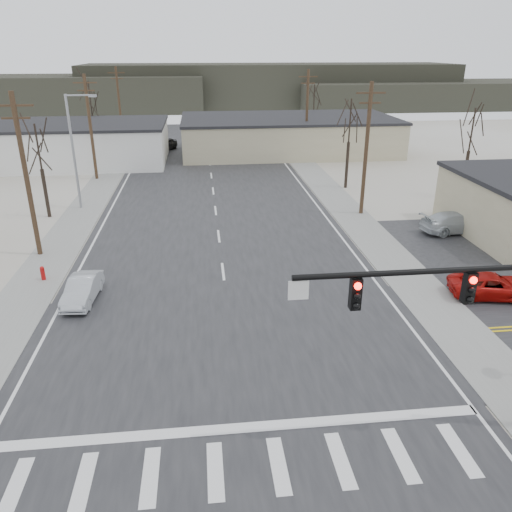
{
  "coord_description": "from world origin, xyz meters",
  "views": [
    {
      "loc": [
        -1.04,
        -18.83,
        12.25
      ],
      "look_at": [
        1.52,
        4.06,
        2.6
      ],
      "focal_mm": 35.0,
      "sensor_mm": 36.0,
      "label": 1
    }
  ],
  "objects_px": {
    "fire_hydrant": "(43,273)",
    "sedan_crossing": "(82,290)",
    "car_far_a": "(248,150)",
    "car_far_b": "(165,144)",
    "traffic_signal_mast": "(497,313)",
    "car_parked_red": "(493,286)",
    "car_parked_silver": "(455,223)"
  },
  "relations": [
    {
      "from": "fire_hydrant",
      "to": "car_far_b",
      "type": "height_order",
      "value": "car_far_b"
    },
    {
      "from": "car_parked_red",
      "to": "car_far_a",
      "type": "bearing_deg",
      "value": 23.55
    },
    {
      "from": "fire_hydrant",
      "to": "sedan_crossing",
      "type": "xyz_separation_m",
      "value": [
        2.78,
        -2.84,
        0.22
      ]
    },
    {
      "from": "sedan_crossing",
      "to": "car_far_a",
      "type": "distance_m",
      "value": 38.8
    },
    {
      "from": "car_far_b",
      "to": "fire_hydrant",
      "type": "bearing_deg",
      "value": -74.49
    },
    {
      "from": "traffic_signal_mast",
      "to": "car_parked_red",
      "type": "bearing_deg",
      "value": 57.21
    },
    {
      "from": "car_far_a",
      "to": "car_far_b",
      "type": "distance_m",
      "value": 11.14
    },
    {
      "from": "traffic_signal_mast",
      "to": "car_parked_red",
      "type": "xyz_separation_m",
      "value": [
        6.08,
        9.44,
        -4.02
      ]
    },
    {
      "from": "traffic_signal_mast",
      "to": "fire_hydrant",
      "type": "xyz_separation_m",
      "value": [
        -18.09,
        14.2,
        -4.22
      ]
    },
    {
      "from": "car_far_b",
      "to": "car_parked_red",
      "type": "bearing_deg",
      "value": -43.3
    },
    {
      "from": "fire_hydrant",
      "to": "car_far_b",
      "type": "bearing_deg",
      "value": 82.98
    },
    {
      "from": "traffic_signal_mast",
      "to": "car_parked_silver",
      "type": "height_order",
      "value": "traffic_signal_mast"
    },
    {
      "from": "traffic_signal_mast",
      "to": "car_far_b",
      "type": "xyz_separation_m",
      "value": [
        -13.35,
        52.73,
        -3.89
      ]
    },
    {
      "from": "sedan_crossing",
      "to": "car_parked_silver",
      "type": "relative_size",
      "value": 0.77
    },
    {
      "from": "sedan_crossing",
      "to": "car_far_b",
      "type": "bearing_deg",
      "value": 91.77
    },
    {
      "from": "sedan_crossing",
      "to": "traffic_signal_mast",
      "type": "bearing_deg",
      "value": -32.07
    },
    {
      "from": "traffic_signal_mast",
      "to": "car_far_b",
      "type": "height_order",
      "value": "traffic_signal_mast"
    },
    {
      "from": "car_far_a",
      "to": "car_far_b",
      "type": "bearing_deg",
      "value": -36.7
    },
    {
      "from": "car_parked_silver",
      "to": "traffic_signal_mast",
      "type": "bearing_deg",
      "value": 147.68
    },
    {
      "from": "sedan_crossing",
      "to": "fire_hydrant",
      "type": "bearing_deg",
      "value": 138.85
    },
    {
      "from": "sedan_crossing",
      "to": "car_parked_silver",
      "type": "xyz_separation_m",
      "value": [
        24.19,
        7.84,
        0.08
      ]
    },
    {
      "from": "sedan_crossing",
      "to": "car_far_b",
      "type": "xyz_separation_m",
      "value": [
        1.97,
        41.37,
        0.11
      ]
    },
    {
      "from": "traffic_signal_mast",
      "to": "car_parked_silver",
      "type": "xyz_separation_m",
      "value": [
        8.88,
        19.2,
        -3.92
      ]
    },
    {
      "from": "car_far_a",
      "to": "car_far_b",
      "type": "xyz_separation_m",
      "value": [
        -10.18,
        4.52,
        0.04
      ]
    },
    {
      "from": "fire_hydrant",
      "to": "car_far_a",
      "type": "height_order",
      "value": "car_far_a"
    },
    {
      "from": "car_far_a",
      "to": "car_parked_red",
      "type": "xyz_separation_m",
      "value": [
        9.25,
        -38.77,
        -0.1
      ]
    },
    {
      "from": "traffic_signal_mast",
      "to": "fire_hydrant",
      "type": "bearing_deg",
      "value": 141.87
    },
    {
      "from": "fire_hydrant",
      "to": "car_parked_silver",
      "type": "height_order",
      "value": "car_parked_silver"
    },
    {
      "from": "car_far_a",
      "to": "car_far_b",
      "type": "height_order",
      "value": "car_far_b"
    },
    {
      "from": "car_far_a",
      "to": "car_far_b",
      "type": "relative_size",
      "value": 1.12
    },
    {
      "from": "fire_hydrant",
      "to": "car_parked_red",
      "type": "relative_size",
      "value": 0.2
    },
    {
      "from": "car_far_a",
      "to": "car_parked_silver",
      "type": "height_order",
      "value": "car_parked_silver"
    }
  ]
}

